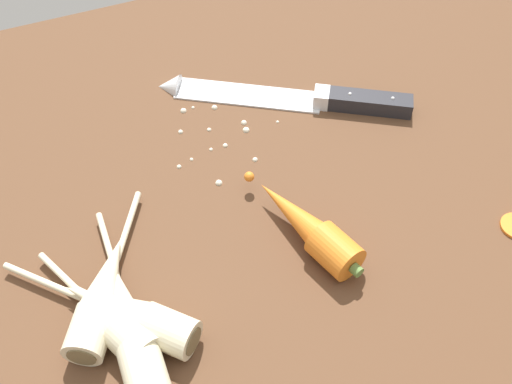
# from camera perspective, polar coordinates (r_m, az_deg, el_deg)

# --- Properties ---
(ground_plane) EXTENTS (1.20, 0.90, 0.04)m
(ground_plane) POSITION_cam_1_polar(r_m,az_deg,el_deg) (0.73, -0.62, -0.70)
(ground_plane) COLOR brown
(chefs_knife) EXTENTS (0.31, 0.22, 0.04)m
(chefs_knife) POSITION_cam_1_polar(r_m,az_deg,el_deg) (0.83, 2.16, 9.14)
(chefs_knife) COLOR silver
(chefs_knife) RESTS_ON ground_plane
(whole_carrot) EXTENTS (0.08, 0.18, 0.04)m
(whole_carrot) POSITION_cam_1_polar(r_m,az_deg,el_deg) (0.65, 4.97, -3.31)
(whole_carrot) COLOR orange
(whole_carrot) RESTS_ON ground_plane
(parsnip_front) EXTENTS (0.17, 0.18, 0.04)m
(parsnip_front) POSITION_cam_1_polar(r_m,az_deg,el_deg) (0.61, -12.15, -11.21)
(parsnip_front) COLOR beige
(parsnip_front) RESTS_ON ground_plane
(parsnip_mid_left) EXTENTS (0.09, 0.17, 0.04)m
(parsnip_mid_left) POSITION_cam_1_polar(r_m,az_deg,el_deg) (0.61, -13.76, -11.59)
(parsnip_mid_left) COLOR beige
(parsnip_mid_left) RESTS_ON ground_plane
(parsnip_mid_right) EXTENTS (0.12, 0.19, 0.04)m
(parsnip_mid_right) POSITION_cam_1_polar(r_m,az_deg,el_deg) (0.62, -14.39, -9.38)
(parsnip_mid_right) COLOR beige
(parsnip_mid_right) RESTS_ON ground_plane
(parsnip_back) EXTENTS (0.04, 0.23, 0.04)m
(parsnip_back) POSITION_cam_1_polar(r_m,az_deg,el_deg) (0.60, -11.79, -12.38)
(parsnip_back) COLOR beige
(parsnip_back) RESTS_ON ground_plane
(mince_crumbs) EXTENTS (0.15, 0.15, 0.01)m
(mince_crumbs) POSITION_cam_1_polar(r_m,az_deg,el_deg) (0.77, -3.60, 5.51)
(mince_crumbs) COLOR silver
(mince_crumbs) RESTS_ON ground_plane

